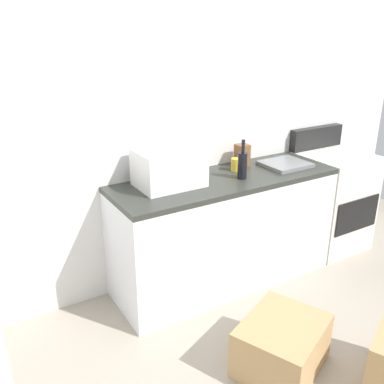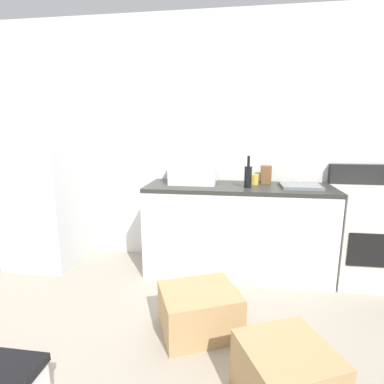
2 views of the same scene
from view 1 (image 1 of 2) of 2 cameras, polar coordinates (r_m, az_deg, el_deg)
wall_back at (r=3.26m, az=-3.19°, el=9.47°), size 5.00×0.10×2.60m
kitchen_counter at (r=3.41m, az=4.38°, el=-5.20°), size 1.80×0.60×0.90m
stove_oven at (r=4.17m, az=18.16°, el=-0.89°), size 0.60×0.61×1.10m
microwave at (r=3.02m, az=-3.12°, el=3.30°), size 0.46×0.34×0.27m
sink_basin at (r=3.58m, az=12.44°, el=3.70°), size 0.36×0.32×0.03m
wine_bottle at (r=3.19m, az=6.80°, el=3.71°), size 0.07×0.07×0.30m
coffee_mug at (r=3.38m, az=5.95°, el=3.70°), size 0.08×0.08×0.10m
knife_block at (r=3.50m, az=6.76°, el=4.95°), size 0.10×0.10×0.18m
cardboard_box_large at (r=2.79m, az=12.00°, el=-19.57°), size 0.67×0.62×0.32m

